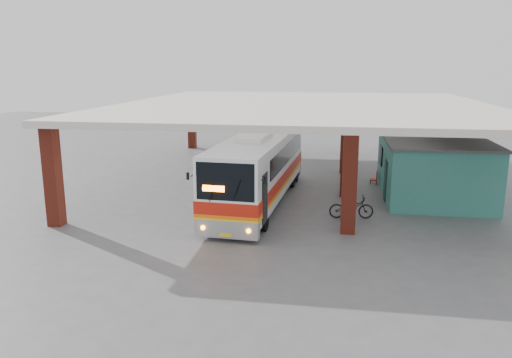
{
  "coord_description": "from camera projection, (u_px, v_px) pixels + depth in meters",
  "views": [
    {
      "loc": [
        2.38,
        -23.13,
        6.83
      ],
      "look_at": [
        -1.35,
        0.0,
        1.45
      ],
      "focal_mm": 35.0,
      "sensor_mm": 36.0,
      "label": 1
    }
  ],
  "objects": [
    {
      "name": "coach_bus",
      "position": [
        259.0,
        168.0,
        24.91
      ],
      "size": [
        3.35,
        12.52,
        3.61
      ],
      "rotation": [
        0.0,
        0.0,
        -0.06
      ],
      "color": "white",
      "rests_on": "ground"
    },
    {
      "name": "canopy_roof",
      "position": [
        304.0,
        105.0,
        29.32
      ],
      "size": [
        21.0,
        23.0,
        0.3
      ],
      "primitive_type": "cube",
      "color": "beige",
      "rests_on": "brick_columns"
    },
    {
      "name": "red_chair",
      "position": [
        375.0,
        178.0,
        29.21
      ],
      "size": [
        0.48,
        0.48,
        0.81
      ],
      "rotation": [
        0.0,
        0.0,
        -0.14
      ],
      "color": "#B11B12",
      "rests_on": "ground"
    },
    {
      "name": "motorcycle",
      "position": [
        351.0,
        207.0,
        22.6
      ],
      "size": [
        2.07,
        0.92,
        1.05
      ],
      "primitive_type": "imported",
      "rotation": [
        0.0,
        0.0,
        1.68
      ],
      "color": "black",
      "rests_on": "ground"
    },
    {
      "name": "pedestrian",
      "position": [
        351.0,
        203.0,
        22.39
      ],
      "size": [
        0.63,
        0.51,
        1.5
      ],
      "primitive_type": "imported",
      "rotation": [
        0.0,
        0.0,
        3.45
      ],
      "color": "red",
      "rests_on": "ground"
    },
    {
      "name": "shop_building",
      "position": [
        432.0,
        166.0,
        26.49
      ],
      "size": [
        5.2,
        8.2,
        3.11
      ],
      "color": "#317B6A",
      "rests_on": "ground"
    },
    {
      "name": "brick_columns",
      "position": [
        318.0,
        149.0,
        28.26
      ],
      "size": [
        20.1,
        21.6,
        4.35
      ],
      "color": "maroon",
      "rests_on": "ground"
    },
    {
      "name": "ground",
      "position": [
        283.0,
        209.0,
        24.15
      ],
      "size": [
        90.0,
        90.0,
        0.0
      ],
      "primitive_type": "plane",
      "color": "#515154",
      "rests_on": "ground"
    }
  ]
}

